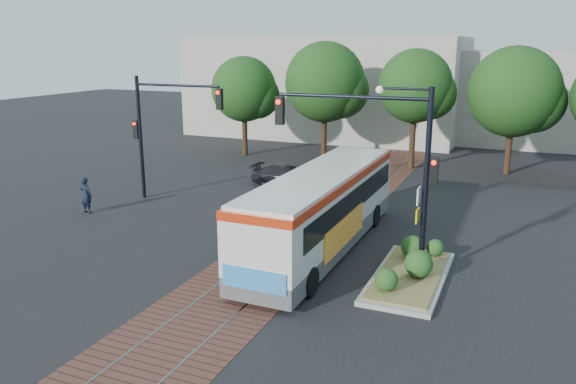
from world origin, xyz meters
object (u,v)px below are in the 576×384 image
(signal_pole_left, at_px, (159,122))
(traffic_island, at_px, (411,269))
(signal_pole_main, at_px, (388,151))
(officer, at_px, (86,195))
(parked_car, at_px, (287,176))
(city_bus, at_px, (322,206))

(signal_pole_left, bearing_deg, traffic_island, -20.36)
(signal_pole_main, xyz_separation_m, officer, (-14.07, 1.57, -3.33))
(traffic_island, xyz_separation_m, parked_car, (-8.59, 9.76, 0.24))
(signal_pole_left, distance_m, officer, 4.80)
(city_bus, height_order, signal_pole_main, signal_pole_main)
(officer, distance_m, parked_car, 10.35)
(traffic_island, xyz_separation_m, signal_pole_left, (-13.19, 4.89, 3.54))
(signal_pole_left, height_order, parked_car, signal_pole_left)
(officer, bearing_deg, signal_pole_main, 177.84)
(parked_car, bearing_deg, signal_pole_main, -141.18)
(traffic_island, height_order, signal_pole_left, signal_pole_left)
(signal_pole_main, height_order, officer, signal_pole_main)
(signal_pole_left, bearing_deg, signal_pole_main, -21.45)
(signal_pole_main, bearing_deg, city_bus, 152.63)
(city_bus, relative_size, parked_car, 2.85)
(city_bus, xyz_separation_m, signal_pole_main, (2.67, -1.38, 2.51))
(city_bus, xyz_separation_m, officer, (-11.40, 0.19, -0.83))
(traffic_island, bearing_deg, officer, 173.70)
(traffic_island, xyz_separation_m, officer, (-15.03, 1.66, 0.50))
(traffic_island, height_order, officer, officer)
(signal_pole_left, bearing_deg, city_bus, -19.70)
(signal_pole_left, bearing_deg, officer, -119.63)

